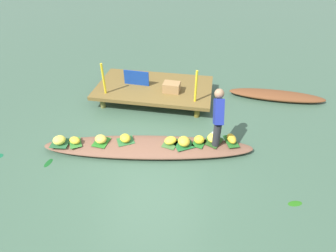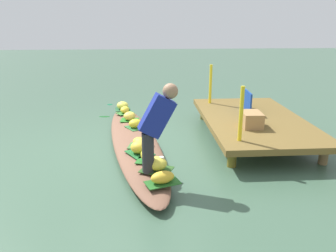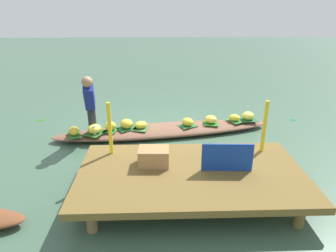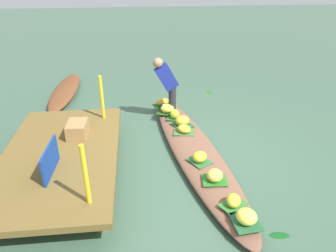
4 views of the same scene
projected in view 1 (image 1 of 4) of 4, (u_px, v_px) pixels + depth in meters
name	position (u px, v px, depth m)	size (l,w,h in m)	color
canal_water	(148.00, 150.00, 5.79)	(40.00, 40.00, 0.00)	#3E5E48
dock_platform	(154.00, 88.00, 7.38)	(3.20, 1.80, 0.39)	brown
vendor_boat	(148.00, 147.00, 5.73)	(4.58, 0.77, 0.19)	brown
moored_boat	(276.00, 95.00, 7.50)	(2.65, 0.57, 0.20)	brown
leaf_mat_0	(126.00, 141.00, 5.74)	(0.35, 0.29, 0.01)	#2C6A34
banana_bunch_0	(125.00, 138.00, 5.69)	(0.25, 0.22, 0.17)	yellow
leaf_mat_1	(231.00, 141.00, 5.74)	(0.43, 0.24, 0.01)	#246122
banana_bunch_1	(232.00, 139.00, 5.69)	(0.31, 0.18, 0.15)	gold
leaf_mat_2	(75.00, 143.00, 5.69)	(0.35, 0.24, 0.01)	#32742D
banana_bunch_2	(75.00, 140.00, 5.65)	(0.25, 0.19, 0.14)	yellow
leaf_mat_3	(213.00, 141.00, 5.74)	(0.40, 0.34, 0.01)	#274F1D
banana_bunch_3	(213.00, 138.00, 5.69)	(0.29, 0.26, 0.18)	yellow
leaf_mat_4	(170.00, 143.00, 5.69)	(0.38, 0.28, 0.01)	#3F6D33
banana_bunch_4	(170.00, 140.00, 5.65)	(0.27, 0.22, 0.14)	yellow
leaf_mat_5	(184.00, 145.00, 5.65)	(0.39, 0.33, 0.01)	#1D602B
banana_bunch_5	(184.00, 141.00, 5.59)	(0.28, 0.26, 0.19)	gold
leaf_mat_6	(101.00, 142.00, 5.72)	(0.36, 0.31, 0.01)	#277222
banana_bunch_6	(101.00, 139.00, 5.66)	(0.26, 0.23, 0.17)	#F7D24D
leaf_mat_7	(199.00, 143.00, 5.69)	(0.31, 0.25, 0.01)	#226625
banana_bunch_7	(199.00, 140.00, 5.63)	(0.22, 0.19, 0.19)	yellow
leaf_mat_8	(60.00, 143.00, 5.69)	(0.37, 0.33, 0.01)	#255B33
banana_bunch_8	(59.00, 140.00, 5.63)	(0.26, 0.26, 0.18)	#F1E552
vendor_person	(218.00, 116.00, 5.34)	(0.25, 0.53, 1.19)	#28282D
water_bottle	(213.00, 136.00, 5.75)	(0.06, 0.06, 0.18)	silver
market_banner	(136.00, 78.00, 7.29)	(0.71, 0.03, 0.41)	#143995
railing_post_west	(103.00, 79.00, 6.79)	(0.06, 0.06, 0.84)	yellow
railing_post_east	(196.00, 86.00, 6.45)	(0.06, 0.06, 0.84)	yellow
produce_crate	(172.00, 87.00, 7.03)	(0.44, 0.32, 0.26)	#A37A4A
drifting_plant_0	(48.00, 163.00, 5.47)	(0.26, 0.12, 0.01)	#14511C
drifting_plant_1	(0.00, 156.00, 5.64)	(0.17, 0.14, 0.01)	#115C37
drifting_plant_2	(295.00, 203.00, 4.66)	(0.27, 0.12, 0.01)	#256A16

